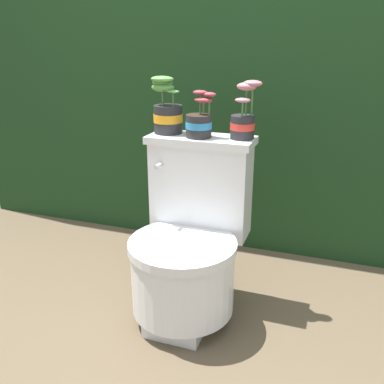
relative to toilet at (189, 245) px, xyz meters
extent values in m
plane|color=brown|center=(0.03, -0.05, -0.31)|extent=(12.00, 12.00, 0.00)
cube|color=#193819|center=(0.03, 1.05, 0.54)|extent=(3.32, 0.77, 1.69)
cube|color=silver|center=(0.00, -0.08, -0.28)|extent=(0.23, 0.33, 0.06)
cylinder|color=silver|center=(0.00, -0.08, -0.11)|extent=(0.42, 0.42, 0.27)
cylinder|color=silver|center=(0.00, -0.08, 0.04)|extent=(0.43, 0.43, 0.04)
cube|color=silver|center=(0.00, 0.15, 0.20)|extent=(0.42, 0.16, 0.40)
cube|color=silver|center=(0.00, 0.15, 0.41)|extent=(0.44, 0.19, 0.03)
cylinder|color=silver|center=(-0.15, 0.04, 0.32)|extent=(0.02, 0.05, 0.02)
cylinder|color=#262628|center=(-0.15, 0.17, 0.48)|extent=(0.12, 0.12, 0.12)
cylinder|color=orange|center=(-0.15, 0.17, 0.49)|extent=(0.12, 0.12, 0.03)
cylinder|color=#332319|center=(-0.15, 0.17, 0.54)|extent=(0.11, 0.11, 0.01)
cylinder|color=#4C753D|center=(-0.17, 0.16, 0.59)|extent=(0.01, 0.01, 0.10)
ellipsoid|color=#569342|center=(-0.17, 0.16, 0.65)|extent=(0.10, 0.07, 0.03)
cylinder|color=#4C753D|center=(-0.17, 0.17, 0.57)|extent=(0.01, 0.01, 0.06)
ellipsoid|color=#569342|center=(-0.17, 0.17, 0.61)|extent=(0.10, 0.07, 0.04)
cylinder|color=#4C753D|center=(-0.12, 0.15, 0.57)|extent=(0.01, 0.01, 0.05)
ellipsoid|color=#569342|center=(-0.12, 0.15, 0.60)|extent=(0.05, 0.04, 0.01)
cylinder|color=#4C753D|center=(-0.18, 0.18, 0.58)|extent=(0.01, 0.01, 0.08)
ellipsoid|color=#569342|center=(-0.18, 0.18, 0.63)|extent=(0.09, 0.06, 0.03)
cylinder|color=#262628|center=(0.00, 0.13, 0.47)|extent=(0.10, 0.10, 0.09)
cylinder|color=#2D84BC|center=(0.00, 0.13, 0.48)|extent=(0.11, 0.11, 0.03)
cylinder|color=#332319|center=(0.00, 0.13, 0.51)|extent=(0.10, 0.10, 0.01)
cylinder|color=#4C753D|center=(0.03, 0.15, 0.55)|extent=(0.01, 0.01, 0.07)
ellipsoid|color=#93333D|center=(0.03, 0.15, 0.60)|extent=(0.06, 0.04, 0.02)
cylinder|color=#4C753D|center=(0.01, 0.14, 0.54)|extent=(0.01, 0.01, 0.05)
ellipsoid|color=#93333D|center=(0.01, 0.14, 0.57)|extent=(0.08, 0.05, 0.02)
cylinder|color=#4C753D|center=(0.00, 0.15, 0.56)|extent=(0.01, 0.01, 0.08)
ellipsoid|color=#93333D|center=(0.00, 0.15, 0.60)|extent=(0.06, 0.04, 0.02)
cylinder|color=#262628|center=(0.17, 0.17, 0.47)|extent=(0.10, 0.10, 0.09)
cylinder|color=red|center=(0.17, 0.17, 0.48)|extent=(0.10, 0.10, 0.03)
cylinder|color=#332319|center=(0.17, 0.17, 0.51)|extent=(0.09, 0.09, 0.01)
cylinder|color=#4C753D|center=(0.18, 0.16, 0.57)|extent=(0.01, 0.01, 0.10)
ellipsoid|color=#B26B75|center=(0.18, 0.16, 0.63)|extent=(0.08, 0.05, 0.03)
cylinder|color=#4C753D|center=(0.17, 0.14, 0.55)|extent=(0.01, 0.01, 0.06)
ellipsoid|color=#B26B75|center=(0.17, 0.14, 0.58)|extent=(0.06, 0.04, 0.02)
cylinder|color=#4C753D|center=(0.20, 0.17, 0.58)|extent=(0.01, 0.01, 0.12)
ellipsoid|color=#B26B75|center=(0.20, 0.17, 0.64)|extent=(0.07, 0.05, 0.03)
camera|label=1|loc=(0.54, -1.49, 0.81)|focal=40.00mm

